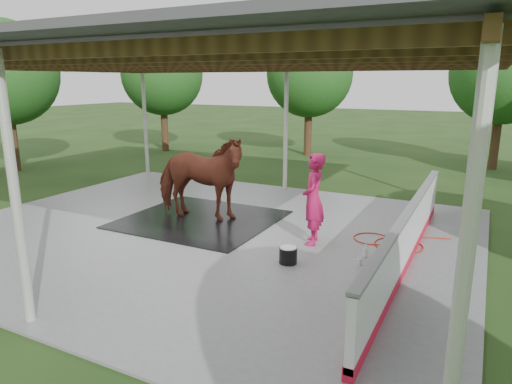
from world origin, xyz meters
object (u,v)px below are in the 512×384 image
at_px(wash_bucket, 288,255).
at_px(horse, 199,178).
at_px(dasher_board, 408,238).
at_px(handler, 313,199).

bearing_deg(wash_bucket, horse, 152.90).
height_order(dasher_board, handler, handler).
relative_size(horse, wash_bucket, 7.21).
bearing_deg(dasher_board, handler, 171.48).
height_order(horse, wash_bucket, horse).
bearing_deg(dasher_board, horse, 173.11).
xyz_separation_m(dasher_board, wash_bucket, (-2.06, -0.97, -0.38)).
distance_m(handler, wash_bucket, 1.52).
xyz_separation_m(handler, wash_bucket, (-0.02, -1.27, -0.82)).
height_order(dasher_board, horse, horse).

